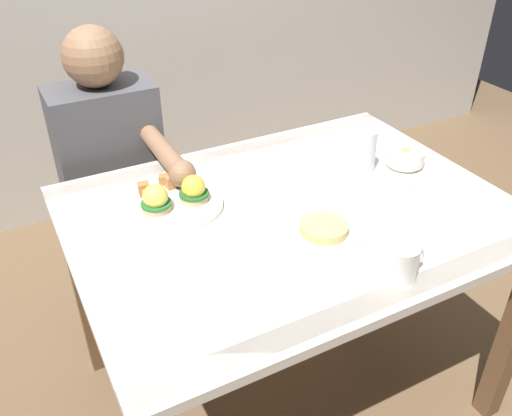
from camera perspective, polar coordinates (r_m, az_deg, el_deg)
name	(u,v)px	position (r m, az deg, el deg)	size (l,w,h in m)	color
ground_plane	(284,385)	(2.00, 3.03, -18.13)	(6.00, 6.00, 0.00)	brown
dining_table	(291,240)	(1.56, 3.70, -3.43)	(1.20, 0.90, 0.74)	silver
eggs_benedict_plate	(174,199)	(1.51, -8.66, 0.96)	(0.27, 0.27, 0.09)	white
fruit_bowl	(405,157)	(1.77, 15.47, 5.21)	(0.12, 0.12, 0.06)	white
coffee_mug	(401,261)	(1.28, 15.08, -5.47)	(0.11, 0.08, 0.09)	white
fork	(394,190)	(1.63, 14.37, 1.89)	(0.16, 0.05, 0.00)	silver
water_glass_near	(363,152)	(1.70, 11.26, 5.79)	(0.08, 0.08, 0.13)	silver
side_plate	(324,231)	(1.40, 7.17, -2.44)	(0.20, 0.20, 0.04)	white
diner_person	(115,172)	(1.92, -14.69, 3.68)	(0.34, 0.54, 1.14)	#33333D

